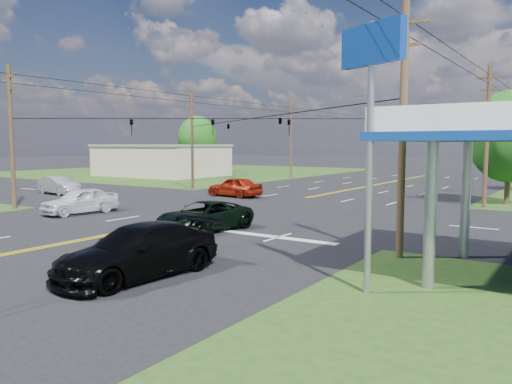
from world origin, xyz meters
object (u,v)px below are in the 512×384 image
Objects in this scene: pickup_dkgreen at (204,216)px; retail_nw at (161,161)px; pole_left_far at (291,137)px; suv_black at (138,251)px; pole_sw at (11,135)px; pole_nw at (192,138)px; polesign_se at (371,83)px; tree_far_l at (197,139)px; tree_right_a at (510,136)px; pole_ne at (487,135)px; pole_se at (403,128)px; sedan_silver at (59,185)px; pickup_white at (80,201)px.

retail_nw is at bearing 144.19° from pickup_dkgreen.
pole_left_far is 48.74m from suv_black.
pole_sw and pole_nw have the same top height.
polesign_se is at bearing -20.35° from pickup_dkgreen.
pickup_dkgreen is (35.00, -40.50, -4.46)m from tree_far_l.
suv_black is at bearing -161.26° from polesign_se.
tree_right_a is (27.00, -16.00, -0.30)m from pole_left_far.
pole_ne is 32.20m from pole_left_far.
pole_se is 1.00× the size of pole_nw.
pole_ne is (0.00, 18.00, 0.00)m from pole_se.
pole_ne is 23.04m from polesign_se.
pole_nw is 1.24× the size of polesign_se.
pole_sw is 1.00× the size of pole_nw.
pole_se is 1.99× the size of sedan_silver.
pole_left_far is 30.35m from sedan_silver.
pickup_white is (5.59, -36.00, -4.36)m from pole_left_far.
pole_left_far reaches higher than retail_nw.
pole_sw is 37.00m from pole_left_far.
pole_left_far is (-26.00, 19.00, 0.25)m from pole_ne.
polesign_se is (26.67, -42.00, 0.84)m from pole_left_far.
retail_nw is at bearing -78.69° from tree_far_l.
retail_nw is 3.02× the size of pickup_dkgreen.
pole_left_far reaches higher than pole_sw.
pole_nw is 1.99× the size of sedan_silver.
pole_se is 1.63× the size of suv_black.
pole_ne is at bearing 67.19° from pickup_dkgreen.
pole_se is 1.80× the size of pickup_dkgreen.
sedan_silver reaches higher than pickup_dkgreen.
suv_black is at bearing -104.33° from tree_right_a.
pole_sw is 1.24× the size of polesign_se.
polesign_se is (10.67, -5.50, 5.27)m from pickup_dkgreen.
suv_black is (38.76, -48.34, -4.35)m from tree_far_l.
retail_nw reaches higher than suv_black.
pole_sw is 0.95× the size of pole_left_far.
pickup_white is 22.52m from polesign_se.
pole_sw is 1.09× the size of tree_far_l.
pole_ne reaches higher than pickup_white.
pickup_white is (-20.41, 1.00, -4.11)m from pole_se.
pickup_dkgreen is (16.00, -36.50, -4.43)m from pole_left_far.
pole_left_far is at bearing 90.00° from pole_sw.
pickup_white is at bearing -175.82° from pickup_dkgreen.
pole_nw is (-26.00, 18.00, 0.00)m from pole_se.
pickup_white is (5.59, 1.00, -4.11)m from pole_sw.
tree_far_l is at bearing 128.39° from pickup_white.
pole_sw is 1.00× the size of pole_se.
pole_left_far reaches higher than pole_se.
pole_left_far is 40.10m from pickup_dkgreen.
suv_black is at bearing -114.01° from sedan_silver.
sedan_silver is at bearing 166.68° from pole_se.
tree_right_a is (1.00, 3.00, -0.05)m from pole_ne.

